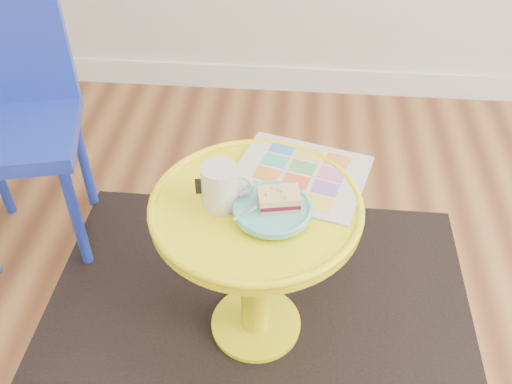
# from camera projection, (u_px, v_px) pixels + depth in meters

# --- Properties ---
(room_walls) EXTENTS (4.00, 4.00, 4.00)m
(room_walls) POSITION_uv_depth(u_px,v_px,m) (104.00, 215.00, 1.99)
(room_walls) COLOR silver
(room_walls) RESTS_ON ground
(rug) EXTENTS (1.31, 1.11, 0.01)m
(rug) POSITION_uv_depth(u_px,v_px,m) (256.00, 325.00, 1.71)
(rug) COLOR black
(rug) RESTS_ON ground
(side_table) EXTENTS (0.52, 0.52, 0.50)m
(side_table) POSITION_uv_depth(u_px,v_px,m) (256.00, 244.00, 1.48)
(side_table) COLOR yellow
(side_table) RESTS_ON ground
(chair) EXTENTS (0.45, 0.45, 0.84)m
(chair) POSITION_uv_depth(u_px,v_px,m) (13.00, 108.00, 1.73)
(chair) COLOR #1C32B9
(chair) RESTS_ON ground
(newspaper) EXTENTS (0.39, 0.36, 0.01)m
(newspaper) POSITION_uv_depth(u_px,v_px,m) (299.00, 175.00, 1.46)
(newspaper) COLOR silver
(newspaper) RESTS_ON side_table
(mug) EXTENTS (0.12, 0.09, 0.11)m
(mug) POSITION_uv_depth(u_px,v_px,m) (221.00, 186.00, 1.34)
(mug) COLOR silver
(mug) RESTS_ON side_table
(plate) EXTENTS (0.19, 0.19, 0.02)m
(plate) POSITION_uv_depth(u_px,v_px,m) (272.00, 209.00, 1.34)
(plate) COLOR #5DC5BD
(plate) RESTS_ON newspaper
(cake_slice) EXTENTS (0.11, 0.08, 0.04)m
(cake_slice) POSITION_uv_depth(u_px,v_px,m) (279.00, 199.00, 1.33)
(cake_slice) COLOR #D3BC8C
(cake_slice) RESTS_ON plate
(fork) EXTENTS (0.11, 0.11, 0.00)m
(fork) POSITION_uv_depth(u_px,v_px,m) (259.00, 206.00, 1.34)
(fork) COLOR silver
(fork) RESTS_ON plate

